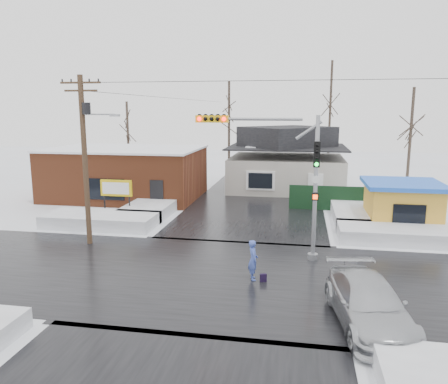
% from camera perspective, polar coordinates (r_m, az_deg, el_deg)
% --- Properties ---
extents(ground, '(120.00, 120.00, 0.00)m').
position_cam_1_polar(ground, '(19.56, -0.34, -11.03)').
color(ground, white).
rests_on(ground, ground).
extents(road_ns, '(10.00, 120.00, 0.02)m').
position_cam_1_polar(road_ns, '(19.56, -0.34, -11.00)').
color(road_ns, black).
rests_on(road_ns, ground).
extents(road_ew, '(120.00, 10.00, 0.02)m').
position_cam_1_polar(road_ew, '(19.56, -0.34, -11.00)').
color(road_ew, black).
rests_on(road_ew, ground).
extents(snowbank_nw, '(7.00, 3.00, 0.80)m').
position_cam_1_polar(snowbank_nw, '(28.57, -15.76, -3.53)').
color(snowbank_nw, white).
rests_on(snowbank_nw, ground).
extents(snowbank_ne, '(7.00, 3.00, 0.80)m').
position_cam_1_polar(snowbank_ne, '(26.42, 22.28, -5.11)').
color(snowbank_ne, white).
rests_on(snowbank_ne, ground).
extents(snowbank_nside_w, '(3.00, 8.00, 0.80)m').
position_cam_1_polar(snowbank_nside_w, '(32.32, -8.73, -1.60)').
color(snowbank_nside_w, white).
rests_on(snowbank_nside_w, ground).
extents(snowbank_nside_e, '(3.00, 8.00, 0.80)m').
position_cam_1_polar(snowbank_nside_e, '(30.86, 16.74, -2.53)').
color(snowbank_nside_e, white).
rests_on(snowbank_nside_e, ground).
extents(traffic_signal, '(6.05, 0.68, 7.00)m').
position_cam_1_polar(traffic_signal, '(21.02, 7.67, 3.23)').
color(traffic_signal, gray).
rests_on(traffic_signal, ground).
extents(utility_pole, '(3.15, 0.44, 9.00)m').
position_cam_1_polar(utility_pole, '(24.22, -17.63, 5.18)').
color(utility_pole, '#382619').
rests_on(utility_pole, ground).
extents(brick_building, '(12.20, 8.20, 4.12)m').
position_cam_1_polar(brick_building, '(37.11, -12.68, 2.49)').
color(brick_building, brown).
rests_on(brick_building, ground).
extents(marquee_sign, '(2.20, 0.21, 2.55)m').
position_cam_1_polar(marquee_sign, '(30.46, -13.89, 0.36)').
color(marquee_sign, black).
rests_on(marquee_sign, ground).
extents(house, '(10.40, 8.40, 5.76)m').
position_cam_1_polar(house, '(40.15, 8.20, 4.04)').
color(house, '#BEB6AB').
rests_on(house, ground).
extents(kiosk, '(4.60, 4.60, 2.88)m').
position_cam_1_polar(kiosk, '(29.12, 22.18, -1.52)').
color(kiosk, gold).
rests_on(kiosk, ground).
extents(fence, '(8.00, 0.12, 1.80)m').
position_cam_1_polar(fence, '(32.65, 15.53, -0.85)').
color(fence, black).
rests_on(fence, ground).
extents(tree_far_left, '(3.00, 3.00, 10.00)m').
position_cam_1_polar(tree_far_left, '(44.47, 0.66, 11.68)').
color(tree_far_left, '#332821').
rests_on(tree_far_left, ground).
extents(tree_far_mid, '(3.00, 3.00, 12.00)m').
position_cam_1_polar(tree_far_mid, '(45.99, 13.83, 13.33)').
color(tree_far_mid, '#332821').
rests_on(tree_far_mid, ground).
extents(tree_far_right, '(3.00, 3.00, 9.00)m').
position_cam_1_polar(tree_far_right, '(38.85, 23.40, 9.76)').
color(tree_far_right, '#332821').
rests_on(tree_far_right, ground).
extents(tree_far_west, '(3.00, 3.00, 8.00)m').
position_cam_1_polar(tree_far_west, '(45.30, -12.53, 9.40)').
color(tree_far_west, '#332821').
rests_on(tree_far_west, ground).
extents(pedestrian, '(0.58, 0.73, 1.76)m').
position_cam_1_polar(pedestrian, '(19.00, 3.82, -8.89)').
color(pedestrian, '#4157B6').
rests_on(pedestrian, ground).
extents(car, '(2.98, 5.65, 1.56)m').
position_cam_1_polar(car, '(16.02, 18.35, -13.69)').
color(car, '#B5B8BD').
rests_on(car, ground).
extents(shopping_bag, '(0.30, 0.21, 0.35)m').
position_cam_1_polar(shopping_bag, '(19.03, 5.15, -11.15)').
color(shopping_bag, black).
rests_on(shopping_bag, ground).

